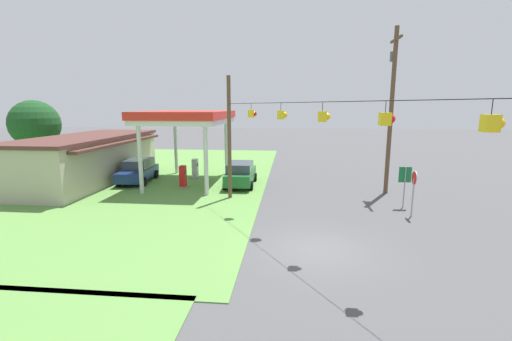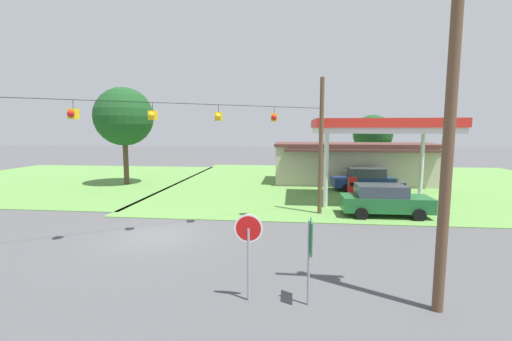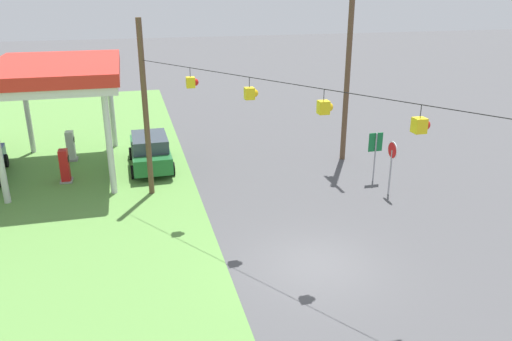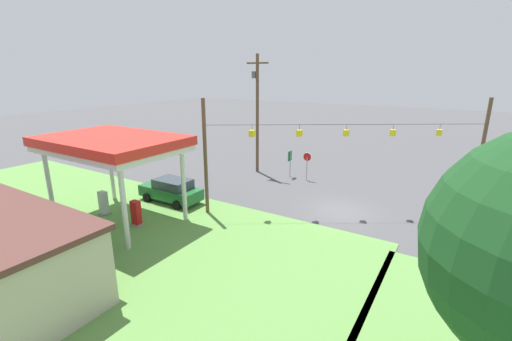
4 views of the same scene
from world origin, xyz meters
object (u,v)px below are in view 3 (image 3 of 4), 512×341
(gas_station_canopy, at_px, (56,73))
(fuel_pump_near, at_px, (65,167))
(car_at_pumps_front, at_px, (150,151))
(route_sign, at_px, (375,147))
(stop_sign_roadside, at_px, (392,156))
(utility_pole_main, at_px, (349,46))
(fuel_pump_far, at_px, (71,147))

(gas_station_canopy, xyz_separation_m, fuel_pump_near, (-1.61, -0.00, -4.17))
(car_at_pumps_front, height_order, route_sign, route_sign)
(stop_sign_roadside, bearing_deg, utility_pole_main, -179.93)
(utility_pole_main, bearing_deg, gas_station_canopy, 83.26)
(car_at_pumps_front, relative_size, route_sign, 2.00)
(gas_station_canopy, distance_m, fuel_pump_far, 4.47)
(fuel_pump_far, relative_size, stop_sign_roadside, 0.65)
(fuel_pump_near, distance_m, utility_pole_main, 15.14)
(fuel_pump_near, relative_size, route_sign, 0.67)
(fuel_pump_near, xyz_separation_m, fuel_pump_far, (3.22, 0.00, 0.00))
(fuel_pump_far, bearing_deg, utility_pole_main, -103.04)
(car_at_pumps_front, height_order, utility_pole_main, utility_pole_main)
(route_sign, distance_m, utility_pole_main, 5.50)
(gas_station_canopy, bearing_deg, fuel_pump_near, -179.94)
(gas_station_canopy, distance_m, utility_pole_main, 14.35)
(gas_station_canopy, relative_size, car_at_pumps_front, 1.79)
(gas_station_canopy, distance_m, stop_sign_roadside, 16.08)
(car_at_pumps_front, xyz_separation_m, route_sign, (-4.57, -10.24, 0.79))
(fuel_pump_far, bearing_deg, route_sign, -115.23)
(gas_station_canopy, relative_size, fuel_pump_near, 5.31)
(stop_sign_roadside, relative_size, route_sign, 1.04)
(fuel_pump_far, bearing_deg, fuel_pump_near, 180.00)
(gas_station_canopy, relative_size, route_sign, 3.58)
(fuel_pump_far, distance_m, utility_pole_main, 15.50)
(car_at_pumps_front, bearing_deg, fuel_pump_near, 103.96)
(route_sign, xyz_separation_m, utility_pole_main, (3.45, 0.09, 4.29))
(car_at_pumps_front, bearing_deg, fuel_pump_far, 61.23)
(gas_station_canopy, distance_m, car_at_pumps_front, 5.74)
(fuel_pump_near, distance_m, route_sign, 14.75)
(gas_station_canopy, xyz_separation_m, fuel_pump_far, (1.61, -0.00, -4.17))
(fuel_pump_near, distance_m, stop_sign_roadside, 15.18)
(car_at_pumps_front, bearing_deg, route_sign, -114.71)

